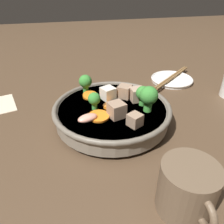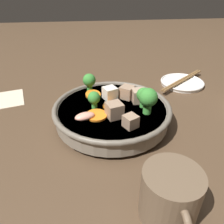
# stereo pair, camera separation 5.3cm
# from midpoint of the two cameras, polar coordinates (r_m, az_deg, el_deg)

# --- Properties ---
(ground_plane) EXTENTS (3.00, 3.00, 0.00)m
(ground_plane) POSITION_cam_midpoint_polar(r_m,az_deg,el_deg) (0.54, 2.77, -2.92)
(ground_plane) COLOR #4C3826
(stirfry_bowl) EXTENTS (0.28, 0.28, 0.11)m
(stirfry_bowl) POSITION_cam_midpoint_polar(r_m,az_deg,el_deg) (0.52, 3.03, 0.25)
(stirfry_bowl) COLOR slate
(stirfry_bowl) RESTS_ON ground_plane
(side_saucer) EXTENTS (0.14, 0.14, 0.01)m
(side_saucer) POSITION_cam_midpoint_polar(r_m,az_deg,el_deg) (0.78, 19.69, 7.21)
(side_saucer) COLOR white
(side_saucer) RESTS_ON ground_plane
(dark_mug) EXTENTS (0.11, 0.09, 0.08)m
(dark_mug) POSITION_cam_midpoint_polar(r_m,az_deg,el_deg) (0.35, 19.42, -20.06)
(dark_mug) COLOR brown
(dark_mug) RESTS_ON ground_plane
(napkin) EXTENTS (0.13, 0.10, 0.00)m
(napkin) POSITION_cam_midpoint_polar(r_m,az_deg,el_deg) (0.71, -23.28, 3.18)
(napkin) COLOR beige
(napkin) RESTS_ON ground_plane
(chopsticks_pair) EXTENTS (0.16, 0.19, 0.01)m
(chopsticks_pair) POSITION_cam_midpoint_polar(r_m,az_deg,el_deg) (0.78, 19.82, 7.85)
(chopsticks_pair) COLOR olive
(chopsticks_pair) RESTS_ON side_saucer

